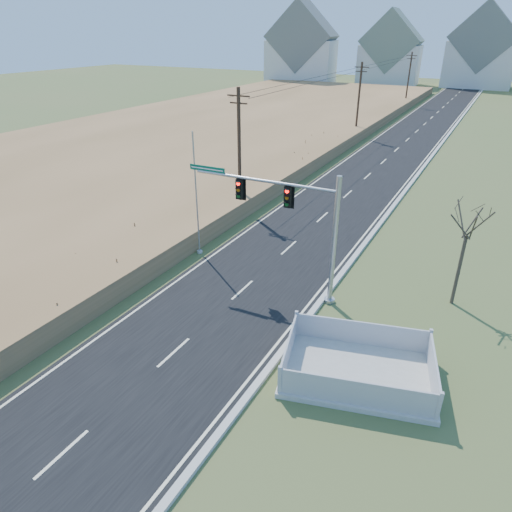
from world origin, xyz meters
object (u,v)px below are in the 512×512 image
(fence_enclosure, at_px, (357,370))
(traffic_signal_mast, at_px, (299,221))
(open_sign, at_px, (303,331))
(bare_tree, at_px, (470,219))
(flagpole, at_px, (197,208))

(fence_enclosure, bearing_deg, traffic_signal_mast, 120.75)
(traffic_signal_mast, xyz_separation_m, open_sign, (1.84, -3.38, -3.81))
(bare_tree, bearing_deg, flagpole, -174.95)
(open_sign, bearing_deg, fence_enclosure, -14.33)
(flagpole, relative_size, bare_tree, 1.31)
(open_sign, bearing_deg, flagpole, 161.80)
(traffic_signal_mast, relative_size, fence_enclosure, 1.24)
(traffic_signal_mast, height_order, open_sign, traffic_signal_mast)
(fence_enclosure, distance_m, open_sign, 3.24)
(fence_enclosure, height_order, bare_tree, bare_tree)
(traffic_signal_mast, height_order, fence_enclosure, traffic_signal_mast)
(fence_enclosure, relative_size, flagpole, 0.90)
(open_sign, xyz_separation_m, bare_tree, (5.59, 6.33, 4.28))
(open_sign, distance_m, bare_tree, 9.47)
(open_sign, bearing_deg, bare_tree, 59.02)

